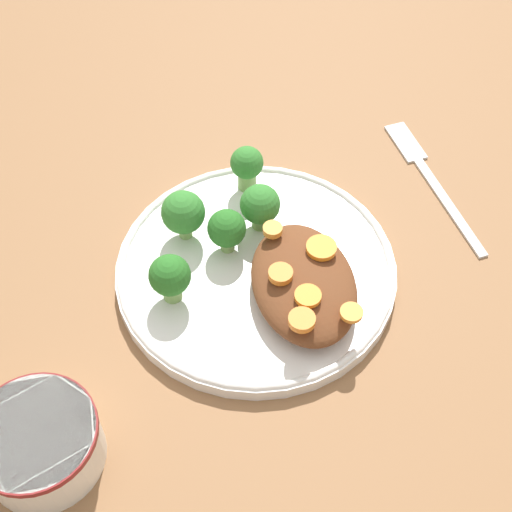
% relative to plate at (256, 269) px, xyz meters
% --- Properties ---
extents(ground_plane, '(4.00, 4.00, 0.00)m').
position_rel_plate_xyz_m(ground_plane, '(0.00, 0.00, -0.01)').
color(ground_plane, '#8C603D').
extents(plate, '(0.27, 0.27, 0.02)m').
position_rel_plate_xyz_m(plate, '(0.00, 0.00, 0.00)').
color(plate, white).
rests_on(plate, ground_plane).
extents(dip_bowl, '(0.10, 0.10, 0.05)m').
position_rel_plate_xyz_m(dip_bowl, '(-0.15, 0.20, 0.02)').
color(dip_bowl, white).
rests_on(dip_bowl, ground_plane).
extents(stew_mound, '(0.14, 0.09, 0.03)m').
position_rel_plate_xyz_m(stew_mound, '(-0.04, -0.04, 0.02)').
color(stew_mound, brown).
rests_on(stew_mound, plate).
extents(broccoli_floret_0, '(0.03, 0.03, 0.05)m').
position_rel_plate_xyz_m(broccoli_floret_0, '(0.10, -0.01, 0.04)').
color(broccoli_floret_0, '#7FA85B').
rests_on(broccoli_floret_0, plate).
extents(broccoli_floret_1, '(0.04, 0.04, 0.05)m').
position_rel_plate_xyz_m(broccoli_floret_1, '(0.05, 0.06, 0.04)').
color(broccoli_floret_1, '#7FA85B').
rests_on(broccoli_floret_1, plate).
extents(broccoli_floret_2, '(0.04, 0.04, 0.05)m').
position_rel_plate_xyz_m(broccoli_floret_2, '(-0.02, 0.08, 0.04)').
color(broccoli_floret_2, '#759E51').
rests_on(broccoli_floret_2, plate).
extents(broccoli_floret_3, '(0.04, 0.04, 0.05)m').
position_rel_plate_xyz_m(broccoli_floret_3, '(0.05, -0.01, 0.03)').
color(broccoli_floret_3, '#759E51').
rests_on(broccoli_floret_3, plate).
extents(broccoli_floret_4, '(0.04, 0.04, 0.05)m').
position_rel_plate_xyz_m(broccoli_floret_4, '(0.03, 0.02, 0.03)').
color(broccoli_floret_4, '#7FA85B').
rests_on(broccoli_floret_4, plate).
extents(carrot_slice_0, '(0.02, 0.02, 0.01)m').
position_rel_plate_xyz_m(carrot_slice_0, '(-0.09, -0.02, 0.04)').
color(carrot_slice_0, orange).
rests_on(carrot_slice_0, stew_mound).
extents(carrot_slice_1, '(0.02, 0.02, 0.01)m').
position_rel_plate_xyz_m(carrot_slice_1, '(-0.04, -0.01, 0.04)').
color(carrot_slice_1, orange).
rests_on(carrot_slice_1, stew_mound).
extents(carrot_slice_2, '(0.03, 0.03, 0.01)m').
position_rel_plate_xyz_m(carrot_slice_2, '(-0.02, -0.06, 0.04)').
color(carrot_slice_2, orange).
rests_on(carrot_slice_2, stew_mound).
extents(carrot_slice_3, '(0.02, 0.02, 0.00)m').
position_rel_plate_xyz_m(carrot_slice_3, '(-0.07, -0.03, 0.04)').
color(carrot_slice_3, orange).
rests_on(carrot_slice_3, stew_mound).
extents(carrot_slice_4, '(0.02, 0.02, 0.00)m').
position_rel_plate_xyz_m(carrot_slice_4, '(-0.09, -0.06, 0.04)').
color(carrot_slice_4, orange).
rests_on(carrot_slice_4, stew_mound).
extents(carrot_slice_5, '(0.02, 0.02, 0.01)m').
position_rel_plate_xyz_m(carrot_slice_5, '(0.01, -0.02, 0.04)').
color(carrot_slice_5, orange).
rests_on(carrot_slice_5, stew_mound).
extents(fork, '(0.20, 0.04, 0.01)m').
position_rel_plate_xyz_m(fork, '(0.10, -0.21, -0.01)').
color(fork, silver).
rests_on(fork, ground_plane).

